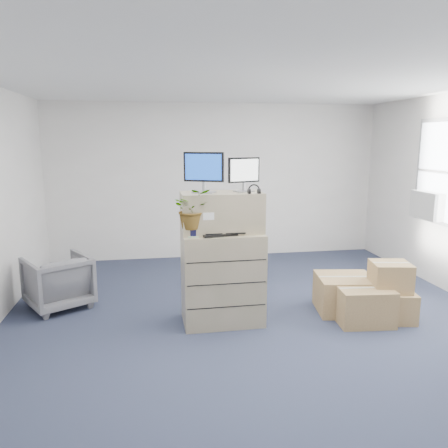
{
  "coord_description": "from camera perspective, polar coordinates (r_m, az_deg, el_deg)",
  "views": [
    {
      "loc": [
        -1.15,
        -4.4,
        2.15
      ],
      "look_at": [
        -0.36,
        0.4,
        1.21
      ],
      "focal_mm": 35.0,
      "sensor_mm": 36.0,
      "label": 1
    }
  ],
  "objects": [
    {
      "name": "cardboard_boxes",
      "position": [
        5.69,
        17.73,
        -9.03
      ],
      "size": [
        1.1,
        1.02,
        0.71
      ],
      "color": "olive",
      "rests_on": "ground"
    },
    {
      "name": "keyboard",
      "position": [
        4.95,
        -0.07,
        -1.27
      ],
      "size": [
        0.55,
        0.31,
        0.03
      ],
      "primitive_type": "cube",
      "rotation": [
        0.0,
        0.0,
        0.19
      ],
      "color": "black",
      "rests_on": "filing_cabinet_lower"
    },
    {
      "name": "tissue_box",
      "position": [
        5.23,
        3.27,
        0.42
      ],
      "size": [
        0.24,
        0.14,
        0.09
      ],
      "primitive_type": "cube",
      "rotation": [
        0.0,
        0.0,
        0.08
      ],
      "color": "#4487E7",
      "rests_on": "external_drive"
    },
    {
      "name": "monitor_left",
      "position": [
        4.95,
        -2.67,
        7.04
      ],
      "size": [
        0.44,
        0.26,
        0.46
      ],
      "rotation": [
        0.0,
        0.0,
        -0.41
      ],
      "color": "#99999E",
      "rests_on": "filing_cabinet_upper"
    },
    {
      "name": "water_bottle",
      "position": [
        5.05,
        0.73,
        0.51
      ],
      "size": [
        0.08,
        0.08,
        0.29
      ],
      "primitive_type": "cylinder",
      "color": "gray",
      "rests_on": "filing_cabinet_lower"
    },
    {
      "name": "filing_cabinet_lower",
      "position": [
        5.19,
        -0.21,
        -7.07
      ],
      "size": [
        0.94,
        0.59,
        1.09
      ],
      "primitive_type": "cube",
      "rotation": [
        0.0,
        0.0,
        0.02
      ],
      "color": "gray",
      "rests_on": "ground"
    },
    {
      "name": "phone_dock",
      "position": [
        5.07,
        -0.68,
        -0.64
      ],
      "size": [
        0.06,
        0.05,
        0.13
      ],
      "rotation": [
        0.0,
        0.0,
        0.02
      ],
      "color": "silver",
      "rests_on": "filing_cabinet_lower"
    },
    {
      "name": "ground",
      "position": [
        5.03,
        4.99,
        -14.41
      ],
      "size": [
        7.0,
        7.0,
        0.0
      ],
      "primitive_type": "plane",
      "color": "#21283C",
      "rests_on": "ground"
    },
    {
      "name": "monitor_right",
      "position": [
        5.06,
        2.62,
        6.72
      ],
      "size": [
        0.39,
        0.21,
        0.4
      ],
      "rotation": [
        0.0,
        0.0,
        0.31
      ],
      "color": "#99999E",
      "rests_on": "filing_cabinet_upper"
    },
    {
      "name": "ac_unit",
      "position": [
        7.12,
        25.19,
        2.23
      ],
      "size": [
        0.24,
        0.6,
        0.4
      ],
      "primitive_type": "cube",
      "color": "beige",
      "rests_on": "wall_right"
    },
    {
      "name": "filing_cabinet_upper",
      "position": [
        5.06,
        -0.32,
        1.53
      ],
      "size": [
        0.94,
        0.48,
        0.47
      ],
      "primitive_type": "cube",
      "rotation": [
        0.0,
        0.0,
        0.02
      ],
      "color": "gray",
      "rests_on": "filing_cabinet_lower"
    },
    {
      "name": "wall_back",
      "position": [
        8.03,
        -1.05,
        5.58
      ],
      "size": [
        6.0,
        0.02,
        2.8
      ],
      "primitive_type": "cube",
      "color": "silver",
      "rests_on": "ground"
    },
    {
      "name": "external_drive",
      "position": [
        5.22,
        3.25,
        -0.46
      ],
      "size": [
        0.23,
        0.18,
        0.06
      ],
      "primitive_type": "cube",
      "rotation": [
        0.0,
        0.0,
        0.12
      ],
      "color": "black",
      "rests_on": "filing_cabinet_lower"
    },
    {
      "name": "office_chair",
      "position": [
        6.09,
        -20.87,
        -6.76
      ],
      "size": [
        0.98,
        0.96,
        0.75
      ],
      "primitive_type": "imported",
      "rotation": [
        0.0,
        0.0,
        3.68
      ],
      "color": "slate",
      "rests_on": "ground"
    },
    {
      "name": "potted_plant",
      "position": [
        4.86,
        -4.18,
        1.3
      ],
      "size": [
        0.47,
        0.51,
        0.44
      ],
      "rotation": [
        0.0,
        0.0,
        0.02
      ],
      "color": "#9CBB97",
      "rests_on": "filing_cabinet_lower"
    },
    {
      "name": "mouse",
      "position": [
        4.99,
        4.14,
        -1.14
      ],
      "size": [
        0.11,
        0.07,
        0.04
      ],
      "primitive_type": "ellipsoid",
      "rotation": [
        0.0,
        0.0,
        0.06
      ],
      "color": "silver",
      "rests_on": "filing_cabinet_lower"
    },
    {
      "name": "headphones",
      "position": [
        4.91,
        3.94,
        4.42
      ],
      "size": [
        0.14,
        0.02,
        0.14
      ],
      "primitive_type": "torus",
      "rotation": [
        1.57,
        0.0,
        0.02
      ],
      "color": "black",
      "rests_on": "filing_cabinet_upper"
    }
  ]
}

